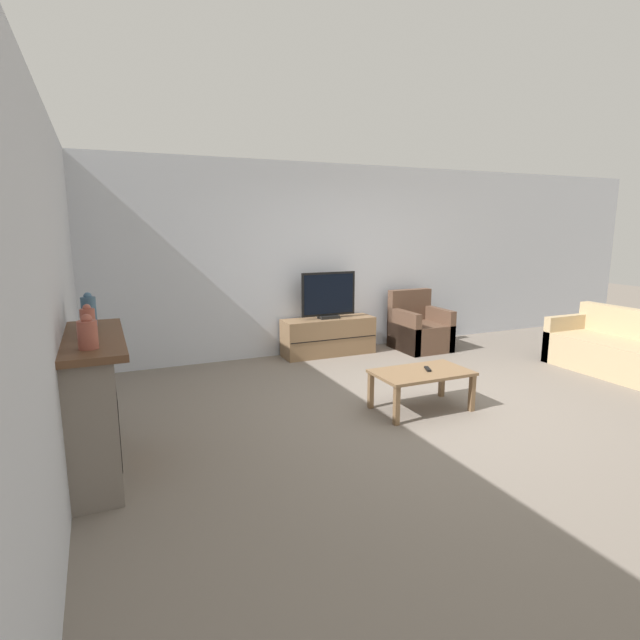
{
  "coord_description": "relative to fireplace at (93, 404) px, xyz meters",
  "views": [
    {
      "loc": [
        -3.1,
        -4.0,
        1.83
      ],
      "look_at": [
        -1.0,
        0.73,
        0.85
      ],
      "focal_mm": 28.0,
      "sensor_mm": 36.0,
      "label": 1
    }
  ],
  "objects": [
    {
      "name": "ground_plane",
      "position": [
        3.22,
        0.11,
        -0.53
      ],
      "size": [
        24.0,
        24.0,
        0.0
      ],
      "primitive_type": "plane",
      "color": "slate"
    },
    {
      "name": "wall_back",
      "position": [
        3.22,
        2.73,
        0.82
      ],
      "size": [
        12.0,
        0.06,
        2.7
      ],
      "color": "silver",
      "rests_on": "ground"
    },
    {
      "name": "wall_left",
      "position": [
        -0.19,
        0.11,
        0.82
      ],
      "size": [
        0.06,
        12.0,
        2.7
      ],
      "color": "silver",
      "rests_on": "ground"
    },
    {
      "name": "fireplace",
      "position": [
        0.0,
        0.0,
        0.0
      ],
      "size": [
        0.44,
        1.36,
        1.05
      ],
      "color": "slate",
      "rests_on": "ground"
    },
    {
      "name": "mantel_vase_left",
      "position": [
        0.02,
        -0.41,
        0.62
      ],
      "size": [
        0.12,
        0.12,
        0.23
      ],
      "color": "#994C3D",
      "rests_on": "fireplace"
    },
    {
      "name": "mantel_vase_centre_left",
      "position": [
        0.02,
        -0.1,
        0.63
      ],
      "size": [
        0.1,
        0.1,
        0.25
      ],
      "color": "#994C3D",
      "rests_on": "fireplace"
    },
    {
      "name": "mantel_vase_right",
      "position": [
        0.02,
        0.41,
        0.64
      ],
      "size": [
        0.11,
        0.11,
        0.27
      ],
      "color": "#385670",
      "rests_on": "fireplace"
    },
    {
      "name": "mantel_clock",
      "position": [
        0.02,
        0.14,
        0.59
      ],
      "size": [
        0.08,
        0.11,
        0.15
      ],
      "color": "brown",
      "rests_on": "fireplace"
    },
    {
      "name": "tv_stand",
      "position": [
        3.06,
        2.45,
        -0.27
      ],
      "size": [
        1.34,
        0.42,
        0.53
      ],
      "color": "brown",
      "rests_on": "ground"
    },
    {
      "name": "tv",
      "position": [
        3.06,
        2.45,
        0.31
      ],
      "size": [
        0.82,
        0.18,
        0.66
      ],
      "color": "black",
      "rests_on": "tv_stand"
    },
    {
      "name": "armchair",
      "position": [
        4.44,
        2.2,
        -0.25
      ],
      "size": [
        0.7,
        0.76,
        0.87
      ],
      "color": "brown",
      "rests_on": "ground"
    },
    {
      "name": "coffee_table",
      "position": [
        2.99,
        0.08,
        -0.18
      ],
      "size": [
        0.96,
        0.56,
        0.4
      ],
      "color": "brown",
      "rests_on": "ground"
    },
    {
      "name": "remote",
      "position": [
        3.07,
        0.09,
        -0.12
      ],
      "size": [
        0.09,
        0.15,
        0.02
      ],
      "rotation": [
        0.0,
        0.0,
        -0.39
      ],
      "color": "black",
      "rests_on": "coffee_table"
    }
  ]
}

